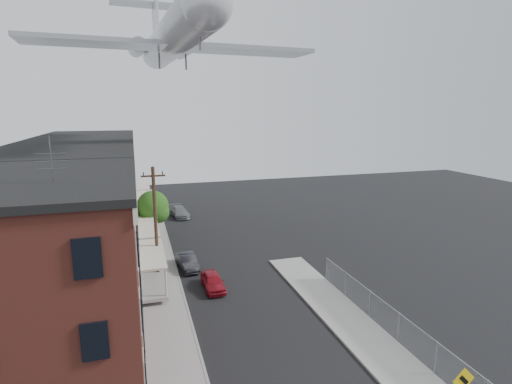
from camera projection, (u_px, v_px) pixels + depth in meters
sidewalk_left at (156, 253)px, 37.15m from camera, size 3.00×62.00×0.12m
sidewalk_right at (365, 337)px, 23.43m from camera, size 3.00×26.00×0.12m
curb_left at (171, 251)px, 37.56m from camera, size 0.15×62.00×0.14m
curb_right at (343, 341)px, 23.01m from camera, size 0.15×26.00×0.14m
corner_building at (25, 287)px, 18.33m from camera, size 10.31×12.30×12.15m
row_house_a at (61, 230)px, 27.25m from camera, size 11.98×7.00×10.30m
row_house_b at (75, 206)px, 33.81m from camera, size 11.98×7.00×10.30m
row_house_c at (84, 191)px, 40.37m from camera, size 11.98×7.00×10.30m
row_house_d at (91, 179)px, 46.92m from camera, size 11.98×7.00×10.30m
row_house_e at (96, 171)px, 53.48m from camera, size 11.98×7.00×10.30m
chainlink_fence at (399, 327)px, 22.73m from camera, size 0.06×18.06×1.90m
utility_pole at (156, 223)px, 30.56m from camera, size 1.80×0.26×9.00m
street_tree at (154, 208)px, 40.20m from camera, size 3.22×3.20×5.20m
car_near at (213, 281)px, 29.75m from camera, size 1.51×3.61×1.22m
car_mid at (188, 261)px, 33.59m from camera, size 1.70×3.89×1.24m
car_far at (179, 212)px, 49.90m from camera, size 2.42×4.67×1.30m
airplane at (173, 38)px, 35.44m from camera, size 24.29×27.73×8.02m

